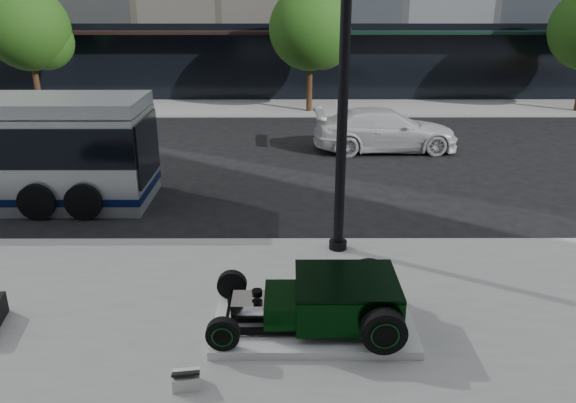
{
  "coord_description": "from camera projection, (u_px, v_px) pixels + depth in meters",
  "views": [
    {
      "loc": [
        -0.08,
        -14.0,
        5.56
      ],
      "look_at": [
        -0.06,
        -2.41,
        1.2
      ],
      "focal_mm": 35.0,
      "sensor_mm": 36.0,
      "label": 1
    }
  ],
  "objects": [
    {
      "name": "ground",
      "position": [
        290.0,
        212.0,
        15.06
      ],
      "size": [
        120.0,
        120.0,
        0.0
      ],
      "primitive_type": "plane",
      "color": "black",
      "rests_on": "ground"
    },
    {
      "name": "sidewalk_far",
      "position": [
        288.0,
        108.0,
        28.14
      ],
      "size": [
        70.0,
        4.0,
        0.12
      ],
      "primitive_type": "cube",
      "color": "gray",
      "rests_on": "ground"
    },
    {
      "name": "street_trees",
      "position": [
        313.0,
        32.0,
        25.97
      ],
      "size": [
        29.8,
        3.8,
        5.7
      ],
      "color": "black",
      "rests_on": "sidewalk_far"
    },
    {
      "name": "display_plinth",
      "position": [
        313.0,
        325.0,
        9.61
      ],
      "size": [
        3.4,
        1.8,
        0.15
      ],
      "primitive_type": "cube",
      "color": "silver",
      "rests_on": "sidewalk_near"
    },
    {
      "name": "hot_rod",
      "position": [
        333.0,
        299.0,
        9.43
      ],
      "size": [
        3.22,
        2.0,
        0.81
      ],
      "color": "black",
      "rests_on": "display_plinth"
    },
    {
      "name": "info_plaque",
      "position": [
        186.0,
        379.0,
        8.19
      ],
      "size": [
        0.44,
        0.36,
        0.31
      ],
      "color": "silver",
      "rests_on": "sidewalk_near"
    },
    {
      "name": "lamppost",
      "position": [
        343.0,
        99.0,
        11.46
      ],
      "size": [
        0.4,
        0.4,
        7.28
      ],
      "color": "black",
      "rests_on": "sidewalk_near"
    },
    {
      "name": "white_sedan",
      "position": [
        385.0,
        130.0,
        20.63
      ],
      "size": [
        5.36,
        2.36,
        1.53
      ],
      "primitive_type": "imported",
      "rotation": [
        0.0,
        0.0,
        1.61
      ],
      "color": "silver",
      "rests_on": "ground"
    }
  ]
}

